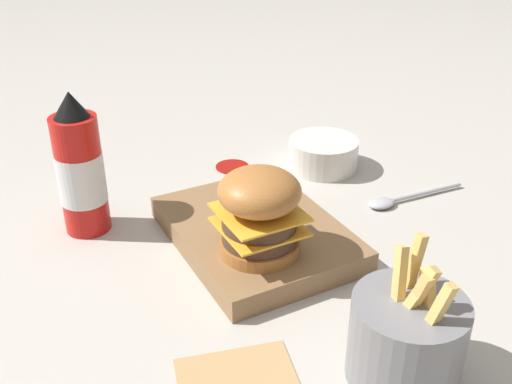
# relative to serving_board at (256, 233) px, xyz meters

# --- Properties ---
(ground_plane) EXTENTS (6.00, 6.00, 0.00)m
(ground_plane) POSITION_rel_serving_board_xyz_m (-0.02, -0.00, -0.02)
(ground_plane) COLOR #B7B2A8
(serving_board) EXTENTS (0.28, 0.21, 0.03)m
(serving_board) POSITION_rel_serving_board_xyz_m (0.00, 0.00, 0.00)
(serving_board) COLOR olive
(serving_board) RESTS_ON ground_plane
(burger) EXTENTS (0.10, 0.10, 0.12)m
(burger) POSITION_rel_serving_board_xyz_m (0.06, -0.03, 0.08)
(burger) COLOR #AD6B33
(burger) RESTS_ON serving_board
(ketchup_bottle) EXTENTS (0.07, 0.07, 0.21)m
(ketchup_bottle) POSITION_rel_serving_board_xyz_m (-0.15, -0.20, 0.08)
(ketchup_bottle) COLOR red
(ketchup_bottle) RESTS_ON ground_plane
(fries_basket) EXTENTS (0.12, 0.12, 0.16)m
(fries_basket) POSITION_rel_serving_board_xyz_m (0.30, 0.02, 0.03)
(fries_basket) COLOR slate
(fries_basket) RESTS_ON ground_plane
(side_bowl) EXTENTS (0.12, 0.12, 0.05)m
(side_bowl) POSITION_rel_serving_board_xyz_m (-0.16, 0.22, 0.01)
(side_bowl) COLOR silver
(side_bowl) RESTS_ON ground_plane
(spoon) EXTENTS (0.03, 0.18, 0.01)m
(spoon) POSITION_rel_serving_board_xyz_m (0.00, 0.25, -0.01)
(spoon) COLOR #B2B2B7
(spoon) RESTS_ON ground_plane
(ketchup_puddle) EXTENTS (0.06, 0.06, 0.00)m
(ketchup_puddle) POSITION_rel_serving_board_xyz_m (-0.24, 0.08, -0.01)
(ketchup_puddle) COLOR #9E140F
(ketchup_puddle) RESTS_ON ground_plane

